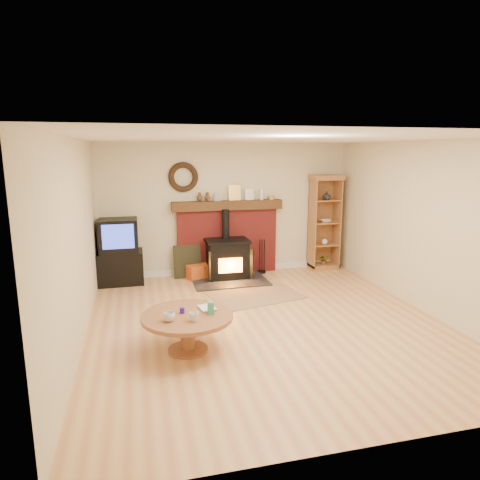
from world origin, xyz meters
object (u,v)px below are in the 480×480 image
object	(u,v)px
tv_unit	(120,253)
curio_cabinet	(324,222)
coffee_table	(187,321)
wood_stove	(228,260)

from	to	relation	value
tv_unit	curio_cabinet	world-z (taller)	curio_cabinet
tv_unit	coffee_table	distance (m)	3.22
tv_unit	curio_cabinet	bearing A→B (deg)	1.20
wood_stove	curio_cabinet	bearing A→B (deg)	7.52
wood_stove	tv_unit	distance (m)	2.03
tv_unit	coffee_table	world-z (taller)	tv_unit
coffee_table	wood_stove	bearing A→B (deg)	68.73
tv_unit	wood_stove	bearing A→B (deg)	-5.46
tv_unit	coffee_table	xyz separation A→B (m)	(0.88, -3.09, -0.20)
curio_cabinet	coffee_table	size ratio (longest dim) A/B	1.74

